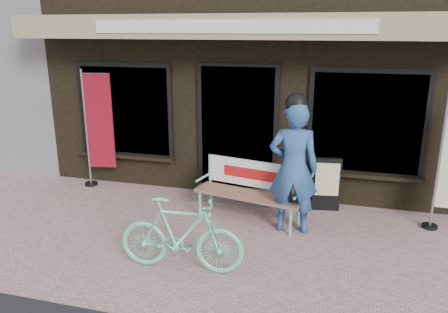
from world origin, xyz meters
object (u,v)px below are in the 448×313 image
(nobori_red, at_px, (98,128))
(menu_stand, at_px, (327,184))
(bicycle, at_px, (181,235))
(person, at_px, (294,166))
(bench, at_px, (251,186))

(nobori_red, bearing_deg, menu_stand, -10.16)
(nobori_red, bearing_deg, bicycle, -53.20)
(person, xyz_separation_m, nobori_red, (-3.50, 0.91, 0.12))
(person, distance_m, nobori_red, 3.62)
(bench, distance_m, menu_stand, 1.23)
(person, relative_size, bicycle, 1.30)
(person, height_order, bicycle, person)
(bench, xyz_separation_m, nobori_red, (-2.87, 0.68, 0.56))
(bicycle, xyz_separation_m, menu_stand, (1.54, 2.24, -0.01))
(bench, xyz_separation_m, menu_stand, (1.06, 0.62, -0.08))
(bench, bearing_deg, menu_stand, 42.09)
(bench, bearing_deg, nobori_red, 178.58)
(bench, height_order, nobori_red, nobori_red)
(person, height_order, nobori_red, nobori_red)
(bicycle, bearing_deg, person, -42.27)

